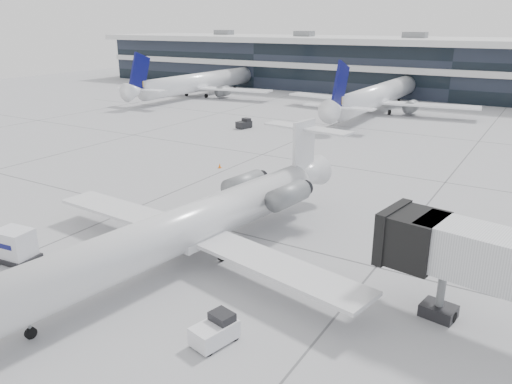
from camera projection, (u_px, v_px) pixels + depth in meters
The scene contains 9 objects.
ground at pixel (240, 233), 35.52m from camera, with size 220.00×220.00×0.00m, color #9B9A9D.
terminal at pixel (462, 71), 100.20m from camera, with size 170.00×22.00×10.00m, color black.
bg_jet_left at pixel (202, 96), 102.14m from camera, with size 32.00×40.00×9.60m, color white, non-canonical shape.
bg_jet_center at pixel (378, 112), 83.93m from camera, with size 32.00×40.00×9.60m, color white, non-canonical shape.
regional_jet at pixel (191, 225), 30.72m from camera, with size 24.60×30.70×7.09m.
baggage_tug at pixel (216, 331), 23.25m from camera, with size 1.75×2.41×1.38m.
cargo_uld at pixel (15, 246), 31.15m from camera, with size 2.68×2.11×2.03m.
traffic_cone at pixel (220, 166), 51.36m from camera, with size 0.43×0.43×0.50m.
far_tug at pixel (244, 124), 70.63m from camera, with size 1.73×2.40×1.38m.
Camera 1 is at (17.99, -27.30, 14.24)m, focal length 35.00 mm.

